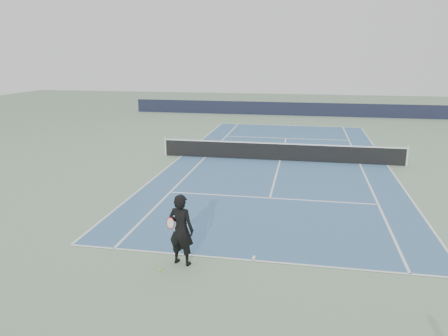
# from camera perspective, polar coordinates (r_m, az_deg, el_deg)

# --- Properties ---
(ground) EXTENTS (80.00, 80.00, 0.00)m
(ground) POSITION_cam_1_polar(r_m,az_deg,el_deg) (23.57, 7.34, 0.97)
(ground) COLOR gray
(court_surface) EXTENTS (10.97, 23.77, 0.01)m
(court_surface) POSITION_cam_1_polar(r_m,az_deg,el_deg) (23.57, 7.34, 0.98)
(court_surface) COLOR #3B658D
(court_surface) RESTS_ON ground
(tennis_net) EXTENTS (12.90, 0.10, 1.07)m
(tennis_net) POSITION_cam_1_polar(r_m,az_deg,el_deg) (23.46, 7.38, 2.16)
(tennis_net) COLOR silver
(tennis_net) RESTS_ON ground
(windscreen_far) EXTENTS (30.00, 0.25, 1.20)m
(windscreen_far) POSITION_cam_1_polar(r_m,az_deg,el_deg) (41.07, 8.95, 7.63)
(windscreen_far) COLOR black
(windscreen_far) RESTS_ON ground
(tennis_player) EXTENTS (0.88, 0.69, 1.99)m
(tennis_player) POSITION_cam_1_polar(r_m,az_deg,el_deg) (11.86, -5.62, -7.99)
(tennis_player) COLOR black
(tennis_player) RESTS_ON ground
(tennis_ball) EXTENTS (0.07, 0.07, 0.07)m
(tennis_ball) POSITION_cam_1_polar(r_m,az_deg,el_deg) (11.94, -8.33, -13.03)
(tennis_ball) COLOR #CADD2D
(tennis_ball) RESTS_ON ground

